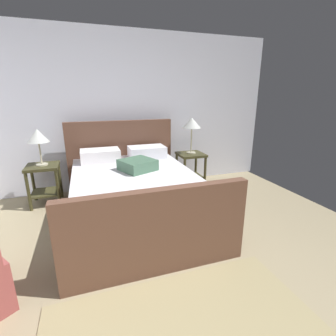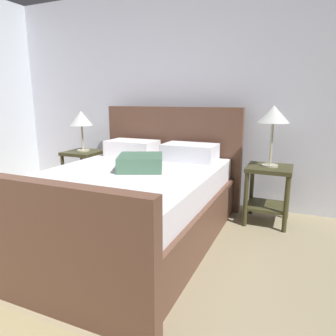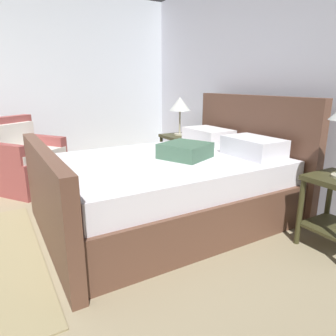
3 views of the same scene
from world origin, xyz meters
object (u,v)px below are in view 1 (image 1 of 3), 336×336
object	(u,v)px
nightstand_right	(191,164)
table_lamp_right	(192,124)
bed	(134,192)
nightstand_left	(44,178)
table_lamp_left	(38,137)

from	to	relation	value
nightstand_right	table_lamp_right	bearing A→B (deg)	90.00
bed	nightstand_left	bearing A→B (deg)	144.40
table_lamp_right	table_lamp_left	world-z (taller)	table_lamp_right
table_lamp_right	table_lamp_left	xyz separation A→B (m)	(-2.34, 0.00, -0.09)
bed	nightstand_left	xyz separation A→B (m)	(-1.17, 0.84, 0.05)
bed	table_lamp_left	distance (m)	1.58
bed	table_lamp_left	xyz separation A→B (m)	(-1.17, 0.84, 0.66)
nightstand_left	table_lamp_right	bearing A→B (deg)	-0.09
nightstand_right	nightstand_left	world-z (taller)	same
bed	nightstand_left	distance (m)	1.44
bed	nightstand_right	distance (m)	1.44
nightstand_right	table_lamp_left	world-z (taller)	table_lamp_left
nightstand_left	nightstand_right	bearing A→B (deg)	-0.09
nightstand_right	table_lamp_right	size ratio (longest dim) A/B	0.99
bed	nightstand_right	size ratio (longest dim) A/B	3.79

